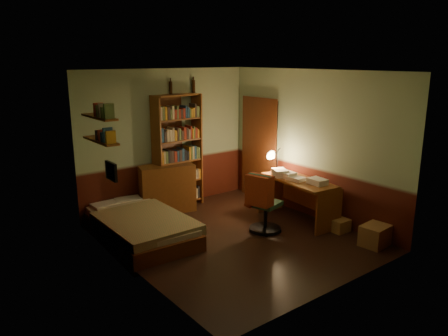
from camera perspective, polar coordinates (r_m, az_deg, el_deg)
floor at (r=7.04m, az=1.26°, el=-9.19°), size 3.50×4.00×0.02m
ceiling at (r=6.46m, az=1.39°, el=12.65°), size 3.50×4.00×0.02m
wall_back at (r=8.25m, az=-7.52°, el=3.73°), size 3.50×0.02×2.60m
wall_left at (r=5.72m, az=-12.51°, el=-1.20°), size 0.02×4.00×2.60m
wall_right at (r=7.84m, az=11.39°, el=3.00°), size 0.02×4.00×2.60m
wall_front at (r=5.28m, az=15.22°, el=-2.67°), size 3.50×0.02×2.60m
doorway at (r=8.75m, az=4.70°, el=2.40°), size 0.06×0.90×2.00m
door_trim at (r=8.73m, az=4.53°, el=2.37°), size 0.02×0.98×2.08m
bed at (r=7.11m, az=-11.00°, el=-6.42°), size 1.24×2.17×0.63m
dresser at (r=8.16m, az=-7.51°, el=-2.59°), size 1.09×0.74×0.88m
mini_stereo at (r=8.15m, az=-7.90°, el=1.08°), size 0.25×0.19×0.14m
bookshelf at (r=8.23m, az=-6.07°, el=2.11°), size 0.95×0.41×2.14m
bottle_left at (r=8.14m, az=-6.98°, el=10.36°), size 0.07×0.07×0.23m
bottle_right at (r=8.41m, az=-4.01°, el=10.60°), size 0.08×0.08×0.24m
desk at (r=7.72m, az=9.60°, el=-4.17°), size 0.72×1.46×0.75m
paper_stack at (r=7.76m, az=7.30°, el=-0.62°), size 0.33×0.37×0.12m
desk_lamp at (r=8.13m, az=7.02°, el=2.12°), size 0.23×0.23×0.69m
office_chair at (r=7.16m, az=5.49°, el=-4.07°), size 0.65×0.61×1.09m
red_jacket at (r=7.01m, az=7.42°, el=2.18°), size 0.28×0.44×0.49m
wall_shelf_lower at (r=6.69m, az=-15.80°, el=3.45°), size 0.20×0.90×0.03m
wall_shelf_upper at (r=6.63m, az=-16.00°, el=6.42°), size 0.20×0.90×0.03m
framed_picture at (r=6.28m, az=-14.52°, el=-0.42°), size 0.04×0.32×0.26m
cardboard_box_a at (r=7.10m, az=19.12°, el=-8.32°), size 0.45×0.38×0.32m
cardboard_box_b at (r=7.50m, az=14.90°, el=-7.26°), size 0.30×0.25×0.21m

